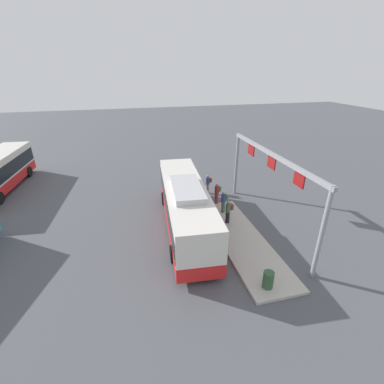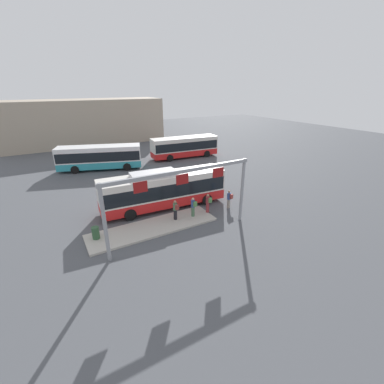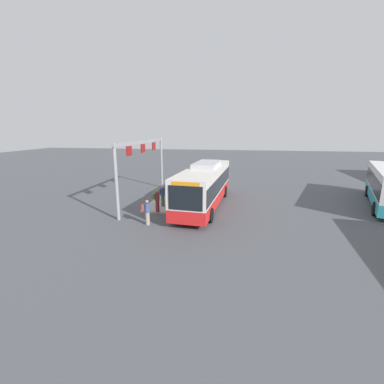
{
  "view_description": "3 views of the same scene",
  "coord_description": "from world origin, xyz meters",
  "px_view_note": "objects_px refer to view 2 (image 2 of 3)",
  "views": [
    {
      "loc": [
        -15.42,
        3.43,
        10.01
      ],
      "look_at": [
        2.8,
        -1.16,
        1.29
      ],
      "focal_mm": 25.39,
      "sensor_mm": 36.0,
      "label": 1
    },
    {
      "loc": [
        -8.54,
        -19.81,
        10.3
      ],
      "look_at": [
        2.1,
        -1.43,
        1.54
      ],
      "focal_mm": 24.28,
      "sensor_mm": 36.0,
      "label": 2
    },
    {
      "loc": [
        20.46,
        2.57,
        6.06
      ],
      "look_at": [
        1.85,
        -0.69,
        1.56
      ],
      "focal_mm": 24.69,
      "sensor_mm": 36.0,
      "label": 3
    }
  ],
  "objects_px": {
    "person_waiting_mid": "(193,207)",
    "person_waiting_near": "(208,203)",
    "bus_background_right": "(184,146)",
    "trash_bin": "(96,233)",
    "bus_main": "(163,188)",
    "person_waiting_far": "(175,210)",
    "bus_background_left": "(100,156)",
    "person_boarding": "(229,199)"
  },
  "relations": [
    {
      "from": "person_boarding",
      "to": "trash_bin",
      "type": "bearing_deg",
      "value": 69.75
    },
    {
      "from": "person_waiting_mid",
      "to": "person_boarding",
      "type": "bearing_deg",
      "value": -102.82
    },
    {
      "from": "bus_background_right",
      "to": "bus_background_left",
      "type": "bearing_deg",
      "value": -175.11
    },
    {
      "from": "person_waiting_near",
      "to": "bus_background_right",
      "type": "bearing_deg",
      "value": -44.26
    },
    {
      "from": "bus_background_left",
      "to": "person_waiting_near",
      "type": "xyz_separation_m",
      "value": [
        5.13,
        -17.76,
        -0.73
      ]
    },
    {
      "from": "bus_background_right",
      "to": "person_waiting_far",
      "type": "bearing_deg",
      "value": -115.15
    },
    {
      "from": "bus_background_right",
      "to": "person_boarding",
      "type": "xyz_separation_m",
      "value": [
        -5.03,
        -17.61,
        -0.89
      ]
    },
    {
      "from": "bus_background_left",
      "to": "person_boarding",
      "type": "xyz_separation_m",
      "value": [
        7.42,
        -17.73,
        -0.89
      ]
    },
    {
      "from": "person_waiting_mid",
      "to": "person_waiting_far",
      "type": "xyz_separation_m",
      "value": [
        -1.52,
        0.23,
        0.0
      ]
    },
    {
      "from": "bus_main",
      "to": "person_waiting_mid",
      "type": "height_order",
      "value": "bus_main"
    },
    {
      "from": "bus_main",
      "to": "trash_bin",
      "type": "bearing_deg",
      "value": -153.27
    },
    {
      "from": "person_waiting_far",
      "to": "bus_background_left",
      "type": "bearing_deg",
      "value": -3.93
    },
    {
      "from": "person_boarding",
      "to": "person_waiting_near",
      "type": "relative_size",
      "value": 1.0
    },
    {
      "from": "bus_background_left",
      "to": "person_waiting_mid",
      "type": "bearing_deg",
      "value": -59.41
    },
    {
      "from": "person_waiting_mid",
      "to": "person_waiting_near",
      "type": "bearing_deg",
      "value": -102.94
    },
    {
      "from": "person_boarding",
      "to": "trash_bin",
      "type": "xyz_separation_m",
      "value": [
        -11.47,
        0.48,
        -0.28
      ]
    },
    {
      "from": "bus_background_left",
      "to": "trash_bin",
      "type": "xyz_separation_m",
      "value": [
        -4.05,
        -17.25,
        -1.17
      ]
    },
    {
      "from": "bus_background_right",
      "to": "trash_bin",
      "type": "height_order",
      "value": "bus_background_right"
    },
    {
      "from": "bus_background_left",
      "to": "trash_bin",
      "type": "height_order",
      "value": "bus_background_left"
    },
    {
      "from": "bus_main",
      "to": "person_waiting_far",
      "type": "distance_m",
      "value": 3.04
    },
    {
      "from": "trash_bin",
      "to": "bus_main",
      "type": "bearing_deg",
      "value": 22.08
    },
    {
      "from": "person_waiting_mid",
      "to": "trash_bin",
      "type": "distance_m",
      "value": 7.74
    },
    {
      "from": "person_boarding",
      "to": "trash_bin",
      "type": "relative_size",
      "value": 1.86
    },
    {
      "from": "person_waiting_mid",
      "to": "trash_bin",
      "type": "height_order",
      "value": "person_waiting_mid"
    },
    {
      "from": "person_waiting_near",
      "to": "bus_main",
      "type": "bearing_deg",
      "value": 18.76
    },
    {
      "from": "person_waiting_near",
      "to": "person_waiting_mid",
      "type": "xyz_separation_m",
      "value": [
        -1.47,
        -0.02,
        0.0
      ]
    },
    {
      "from": "bus_background_right",
      "to": "person_boarding",
      "type": "relative_size",
      "value": 6.13
    },
    {
      "from": "bus_background_right",
      "to": "person_waiting_mid",
      "type": "bearing_deg",
      "value": -111.0
    },
    {
      "from": "person_waiting_near",
      "to": "trash_bin",
      "type": "xyz_separation_m",
      "value": [
        -9.17,
        0.51,
        -0.44
      ]
    },
    {
      "from": "bus_background_right",
      "to": "person_waiting_far",
      "type": "height_order",
      "value": "bus_background_right"
    },
    {
      "from": "bus_background_left",
      "to": "trash_bin",
      "type": "bearing_deg",
      "value": -84.24
    },
    {
      "from": "person_waiting_far",
      "to": "bus_background_right",
      "type": "bearing_deg",
      "value": -41.49
    },
    {
      "from": "bus_main",
      "to": "bus_background_right",
      "type": "bearing_deg",
      "value": 60.04
    },
    {
      "from": "person_waiting_mid",
      "to": "bus_main",
      "type": "bearing_deg",
      "value": 7.47
    },
    {
      "from": "bus_background_left",
      "to": "person_waiting_near",
      "type": "relative_size",
      "value": 6.36
    },
    {
      "from": "person_waiting_mid",
      "to": "person_waiting_far",
      "type": "relative_size",
      "value": 1.0
    },
    {
      "from": "trash_bin",
      "to": "person_waiting_far",
      "type": "bearing_deg",
      "value": -2.76
    },
    {
      "from": "bus_main",
      "to": "person_waiting_mid",
      "type": "relative_size",
      "value": 6.77
    },
    {
      "from": "person_boarding",
      "to": "person_waiting_mid",
      "type": "xyz_separation_m",
      "value": [
        -3.76,
        -0.05,
        0.16
      ]
    },
    {
      "from": "person_waiting_near",
      "to": "bus_background_left",
      "type": "bearing_deg",
      "value": -5.64
    },
    {
      "from": "person_waiting_mid",
      "to": "bus_background_right",
      "type": "bearing_deg",
      "value": -40.06
    },
    {
      "from": "person_waiting_near",
      "to": "trash_bin",
      "type": "distance_m",
      "value": 9.2
    }
  ]
}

